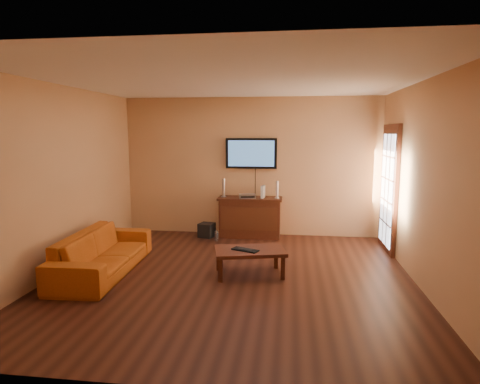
% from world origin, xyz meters
% --- Properties ---
extents(ground_plane, '(5.00, 5.00, 0.00)m').
position_xyz_m(ground_plane, '(0.00, 0.00, 0.00)').
color(ground_plane, black).
rests_on(ground_plane, ground).
extents(room_walls, '(5.00, 5.00, 5.00)m').
position_xyz_m(room_walls, '(0.00, 0.62, 1.69)').
color(room_walls, tan).
rests_on(room_walls, ground).
extents(french_door, '(0.07, 1.02, 2.22)m').
position_xyz_m(french_door, '(2.46, 1.70, 1.05)').
color(french_door, '#3C180D').
rests_on(french_door, ground).
extents(media_console, '(1.23, 0.47, 0.77)m').
position_xyz_m(media_console, '(0.02, 2.26, 0.39)').
color(media_console, '#3C180D').
rests_on(media_console, ground).
extents(television, '(1.00, 0.08, 0.59)m').
position_xyz_m(television, '(0.02, 2.45, 1.62)').
color(television, black).
rests_on(television, ground).
extents(coffee_table, '(1.09, 0.80, 0.38)m').
position_xyz_m(coffee_table, '(0.23, 0.15, 0.33)').
color(coffee_table, '#3C180D').
rests_on(coffee_table, ground).
extents(sofa, '(0.68, 2.07, 0.80)m').
position_xyz_m(sofa, '(-1.89, -0.02, 0.40)').
color(sofa, '#AF5013').
rests_on(sofa, ground).
extents(speaker_left, '(0.10, 0.10, 0.36)m').
position_xyz_m(speaker_left, '(-0.50, 2.28, 0.94)').
color(speaker_left, silver).
rests_on(speaker_left, media_console).
extents(speaker_right, '(0.09, 0.09, 0.33)m').
position_xyz_m(speaker_right, '(0.54, 2.24, 0.93)').
color(speaker_right, silver).
rests_on(speaker_right, media_console).
extents(av_receiver, '(0.35, 0.28, 0.07)m').
position_xyz_m(av_receiver, '(-0.03, 2.21, 0.81)').
color(av_receiver, silver).
rests_on(av_receiver, media_console).
extents(game_console, '(0.08, 0.18, 0.24)m').
position_xyz_m(game_console, '(0.27, 2.25, 0.89)').
color(game_console, white).
rests_on(game_console, media_console).
extents(subwoofer, '(0.33, 0.33, 0.27)m').
position_xyz_m(subwoofer, '(-0.82, 2.14, 0.13)').
color(subwoofer, black).
rests_on(subwoofer, ground).
extents(bottle, '(0.07, 0.07, 0.21)m').
position_xyz_m(bottle, '(-0.57, 1.85, 0.10)').
color(bottle, white).
rests_on(bottle, ground).
extents(keyboard, '(0.41, 0.29, 0.02)m').
position_xyz_m(keyboard, '(0.17, 0.08, 0.39)').
color(keyboard, black).
rests_on(keyboard, coffee_table).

